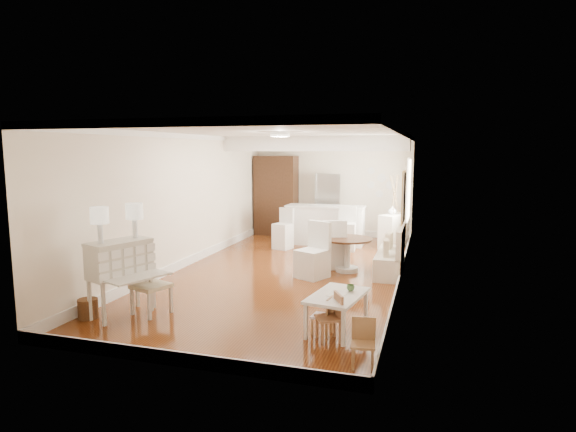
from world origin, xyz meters
The scene contains 20 objects.
room centered at (0.04, 0.32, 1.98)m, with size 9.00×9.04×2.82m.
secretary_bureau centered at (-1.64, -3.20, 0.57)m, with size 0.90×0.91×1.15m, color silver.
gustavian_armchair centered at (-1.26, -2.99, 0.45)m, with size 0.52×0.52×0.90m, color beige.
wicker_basket centered at (-2.05, -3.43, 0.14)m, with size 0.29×0.29×0.29m, color #57341B.
kids_table centered at (1.57, -2.88, 0.26)m, with size 0.62×1.04×0.52m, color white.
kids_chair_a centered at (1.53, -3.26, 0.32)m, with size 0.31×0.31×0.63m, color #AE754F.
kids_chair_b centered at (1.40, -3.08, 0.27)m, with size 0.26×0.26×0.53m, color #AC7D4E.
kids_chair_c centered at (2.06, -3.91, 0.28)m, with size 0.27×0.27×0.57m, color #A6774B.
banquette centered at (1.99, 0.50, 0.49)m, with size 0.52×1.60×0.98m, color silver.
dining_table centered at (1.14, 0.41, 0.35)m, with size 1.02×1.02×0.69m, color #472816.
slip_chair_near centered at (0.57, -0.26, 0.54)m, with size 0.51×0.54×1.09m, color white.
slip_chair_far centered at (0.82, 0.65, 0.52)m, with size 0.49×0.51×1.04m, color white.
breakfast_counter centered at (0.10, 3.10, 0.52)m, with size 2.05×0.65×1.03m, color white.
bar_stool_left centered at (-0.80, 2.23, 0.51)m, with size 0.41×0.41×1.02m, color silver.
bar_stool_right centered at (0.77, 2.48, 0.54)m, with size 0.43×0.43×1.09m, color silver.
pantry_cabinet centered at (-1.60, 4.18, 1.15)m, with size 1.20×0.60×2.30m, color #381E11.
fridge centered at (0.30, 4.15, 0.90)m, with size 0.75×0.65×1.80m, color silver.
sideboard centered at (1.86, 3.16, 0.43)m, with size 0.40×0.90×0.86m, color white.
pencil_cup centered at (1.71, -2.67, 0.56)m, with size 0.11×0.11×0.09m, color #56874F.
branch_vase centered at (1.82, 3.16, 0.97)m, with size 0.20×0.20×0.21m, color silver.
Camera 1 is at (2.73, -9.14, 2.45)m, focal length 30.00 mm.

